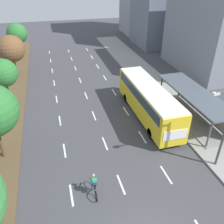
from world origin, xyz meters
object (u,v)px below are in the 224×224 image
at_px(bus_shelter, 195,102).
at_px(bus, 148,99).
at_px(median_tree_fifth, 17,34).
at_px(median_tree_fourth, 11,49).
at_px(median_tree_third, 3,73).
at_px(cyclist, 94,185).

xyz_separation_m(bus_shelter, bus, (-4.28, 1.62, 0.20)).
bearing_deg(median_tree_fifth, bus, -59.90).
bearing_deg(median_tree_fourth, bus, -46.91).
distance_m(median_tree_third, median_tree_fourth, 8.64).
height_order(bus_shelter, cyclist, bus_shelter).
relative_size(bus, cyclist, 6.20).
relative_size(bus_shelter, median_tree_fourth, 1.74).
bearing_deg(median_tree_third, median_tree_fifth, 89.20).
height_order(bus_shelter, median_tree_fourth, median_tree_fourth).
xyz_separation_m(bus, median_tree_fourth, (-13.63, 14.57, 1.95)).
distance_m(cyclist, median_tree_third, 15.87).
bearing_deg(median_tree_third, bus, -23.39).
xyz_separation_m(bus, cyclist, (-7.21, -8.21, -1.28)).
distance_m(cyclist, median_tree_fifth, 32.21).
relative_size(bus_shelter, cyclist, 5.45).
relative_size(bus_shelter, median_tree_third, 1.88).
height_order(bus, median_tree_third, median_tree_third).
bearing_deg(bus, bus_shelter, -20.70).
bearing_deg(median_tree_fifth, bus_shelter, -54.46).
bearing_deg(bus, median_tree_third, 156.61).
xyz_separation_m(bus_shelter, cyclist, (-11.48, -6.59, -1.08)).
bearing_deg(bus_shelter, median_tree_fifth, 125.54).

